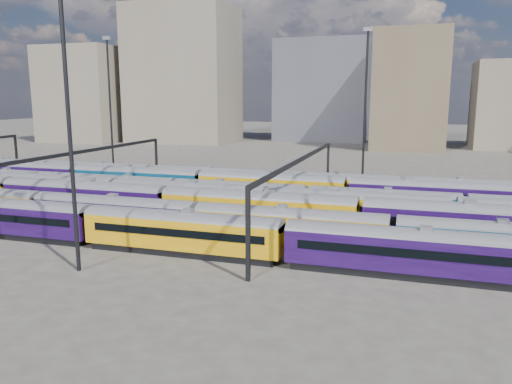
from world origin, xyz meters
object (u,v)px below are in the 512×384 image
(rake_2, at_px, (258,206))
(rake_0, at_px, (285,236))
(rake_1, at_px, (289,223))
(mast_2, at_px, (68,110))

(rake_2, bearing_deg, rake_0, -60.45)
(rake_1, height_order, mast_2, mast_2)
(rake_0, relative_size, mast_2, 4.77)
(rake_0, xyz_separation_m, rake_1, (-0.82, 5.00, -0.05))
(rake_0, distance_m, rake_1, 5.07)
(mast_2, bearing_deg, rake_0, 22.54)
(rake_0, height_order, rake_1, rake_0)
(rake_1, relative_size, rake_2, 0.63)
(rake_1, xyz_separation_m, rake_2, (-4.85, 5.00, 0.36))
(rake_2, relative_size, mast_2, 6.21)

